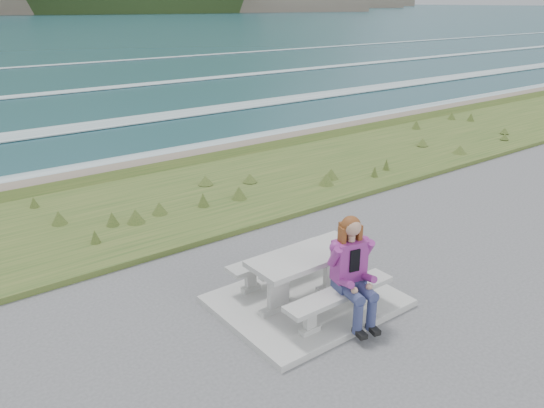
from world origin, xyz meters
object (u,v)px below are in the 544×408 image
object	(u,v)px
bench_seaward	(278,261)
seated_woman	(354,285)
picnic_table	(307,264)
bench_landward	(340,297)

from	to	relation	value
bench_seaward	seated_woman	bearing A→B (deg)	-85.14
bench_seaward	seated_woman	xyz separation A→B (m)	(0.13, -1.54, 0.21)
picnic_table	seated_woman	world-z (taller)	seated_woman
bench_landward	bench_seaward	distance (m)	1.40
picnic_table	bench_landward	xyz separation A→B (m)	(0.00, -0.70, -0.23)
bench_landward	bench_seaward	bearing A→B (deg)	90.00
bench_landward	seated_woman	bearing A→B (deg)	-47.15
picnic_table	bench_landward	size ratio (longest dim) A/B	1.00
bench_landward	seated_woman	distance (m)	0.28
picnic_table	seated_woman	bearing A→B (deg)	-81.14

